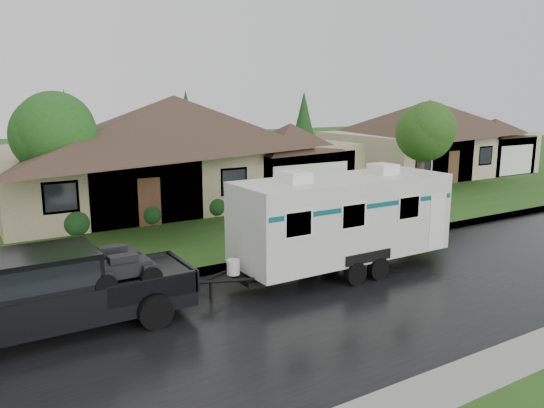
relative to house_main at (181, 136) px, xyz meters
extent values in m
plane|color=#274D18|center=(-2.29, -13.84, -3.59)|extent=(140.00, 140.00, 0.00)
cube|color=black|center=(-2.29, -15.84, -3.59)|extent=(140.00, 8.00, 0.01)
cube|color=gray|center=(-2.29, -11.59, -3.52)|extent=(140.00, 0.50, 0.15)
cube|color=#274D18|center=(-2.29, 1.16, -3.52)|extent=(140.00, 26.00, 0.15)
cube|color=#9B8669|center=(-0.29, 0.16, -1.94)|extent=(18.00, 10.00, 3.00)
pyramid|color=#3A271F|center=(-0.29, 0.16, 2.16)|extent=(19.44, 10.80, 2.60)
cube|color=#9B8669|center=(5.11, -2.84, -2.09)|extent=(5.76, 4.00, 2.70)
cube|color=#C4B291|center=(19.71, 0.66, -1.94)|extent=(14.00, 9.00, 3.00)
pyramid|color=#3A271F|center=(19.71, 0.66, 1.86)|extent=(15.12, 9.72, 2.30)
cube|color=#C4B291|center=(23.91, -1.84, -2.09)|extent=(4.48, 4.00, 2.70)
cylinder|color=#382B1E|center=(-7.18, -4.53, -2.21)|extent=(0.39, 0.39, 2.46)
sphere|color=#265F1F|center=(-7.18, -4.53, 0.48)|extent=(3.40, 3.40, 3.40)
cylinder|color=#382B1E|center=(10.30, -7.38, -2.30)|extent=(0.38, 0.38, 2.28)
sphere|color=#31611F|center=(10.30, -7.38, 0.20)|extent=(3.15, 3.15, 3.15)
sphere|color=#143814|center=(-6.59, -4.54, -2.94)|extent=(1.00, 1.00, 1.00)
sphere|color=#143814|center=(-3.44, -4.54, -2.94)|extent=(1.00, 1.00, 1.00)
sphere|color=#143814|center=(-0.29, -4.54, -2.94)|extent=(1.00, 1.00, 1.00)
sphere|color=#143814|center=(2.86, -4.54, -2.94)|extent=(1.00, 1.00, 1.00)
sphere|color=#143814|center=(6.01, -4.54, -2.94)|extent=(1.00, 1.00, 1.00)
cube|color=black|center=(-8.80, -13.76, -2.78)|extent=(6.25, 2.08, 0.90)
cube|color=black|center=(-9.22, -13.76, -1.98)|extent=(2.50, 1.96, 0.94)
cube|color=black|center=(-9.22, -13.76, -1.93)|extent=(2.29, 2.00, 0.57)
cube|color=black|center=(-6.82, -13.76, -2.57)|extent=(2.29, 1.98, 0.06)
cylinder|color=black|center=(-6.82, -14.78, -3.15)|extent=(0.87, 0.33, 0.87)
cylinder|color=black|center=(-6.82, -12.74, -3.15)|extent=(0.87, 0.33, 0.87)
cube|color=silver|center=(-0.10, -13.76, -1.74)|extent=(7.29, 2.50, 2.55)
cube|color=black|center=(-0.10, -13.76, -3.17)|extent=(7.70, 1.25, 0.15)
cube|color=#0C4E57|center=(-0.10, -13.76, -1.18)|extent=(7.14, 2.52, 0.15)
cube|color=white|center=(-1.97, -13.76, -0.30)|extent=(0.73, 0.83, 0.33)
cube|color=white|center=(1.57, -13.76, -0.30)|extent=(0.73, 0.83, 0.33)
cylinder|color=black|center=(-0.57, -14.99, -3.23)|extent=(0.73, 0.25, 0.73)
cylinder|color=black|center=(-0.57, -12.53, -3.23)|extent=(0.73, 0.25, 0.73)
cylinder|color=black|center=(0.37, -14.99, -3.23)|extent=(0.73, 0.25, 0.73)
cylinder|color=black|center=(0.37, -12.53, -3.23)|extent=(0.73, 0.25, 0.73)
camera|label=1|loc=(-10.83, -26.78, 2.04)|focal=35.00mm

